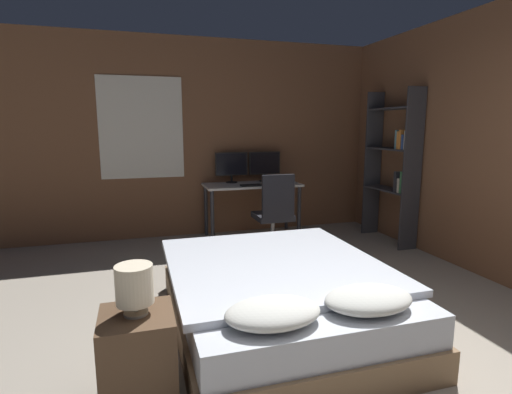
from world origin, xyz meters
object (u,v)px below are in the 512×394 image
Objects in this scene: office_chair at (274,221)px; monitor_left at (232,165)px; monitor_right at (265,165)px; bookshelf at (396,161)px; nightstand at (139,360)px; desk at (252,191)px; computer_mouse at (277,183)px; bedside_lamp at (134,285)px; keyboard at (256,185)px; bed at (279,296)px.

monitor_left is at bearing 110.19° from office_chair.
monitor_right is 1.77m from bookshelf.
nightstand is 3.86m from monitor_right.
monitor_left is (-0.24, 0.19, 0.34)m from desk.
computer_mouse is at bearing 57.95° from nightstand.
bedside_lamp is 0.66× the size of keyboard.
bookshelf is at bearing -35.32° from monitor_right.
nightstand is 7.66× the size of computer_mouse.
monitor_left is 6.52× the size of computer_mouse.
monitor_left is 1.11× the size of keyboard.
bedside_lamp is 3.51m from desk.
nightstand is 3.38m from keyboard.
desk is at bearing 147.82° from computer_mouse.
bedside_lamp reaches higher than desk.
computer_mouse is at bearing 0.00° from keyboard.
computer_mouse is 0.67m from office_chair.
bed is 2.55m from computer_mouse.
computer_mouse is (0.05, -0.38, -0.22)m from monitor_right.
bed is 1.28m from bedside_lamp.
monitor_left is 1.00× the size of monitor_right.
computer_mouse is at bearing -81.96° from monitor_right.
bed is 3.71× the size of nightstand.
computer_mouse is (1.85, 2.96, 0.06)m from bedside_lamp.
nightstand is 4.07m from bookshelf.
monitor_right reaches higher than bedside_lamp.
nightstand is at bearing -122.05° from computer_mouse.
monitor_right is at bearing 79.65° from office_chair.
monitor_right reaches higher than desk.
keyboard is 0.43× the size of office_chair.
bedside_lamp is 3.35m from keyboard.
desk is 1.93m from bookshelf.
bookshelf reaches higher than monitor_left.
desk is 3.18× the size of keyboard.
monitor_left is 0.49m from monitor_right.
keyboard is at bearing 62.26° from nightstand.
monitor_right is at bearing 98.04° from computer_mouse.
bookshelf is (3.24, 2.32, 0.82)m from nightstand.
computer_mouse is 0.04× the size of bookshelf.
bedside_lamp is 3.49m from computer_mouse.
bedside_lamp is 0.28× the size of office_chair.
bed is at bearing -105.74° from monitor_right.
desk is 2.88× the size of monitor_right.
office_chair is (0.08, -0.51, -0.38)m from keyboard.
monitor_right reaches higher than keyboard.
office_chair is (0.61, 1.85, 0.13)m from bed.
bookshelf is at bearing -26.26° from desk.
desk is 0.46m from monitor_right.
computer_mouse is (0.30, 0.00, 0.01)m from keyboard.
desk is 0.37m from computer_mouse.
monitor_right is 0.50m from keyboard.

